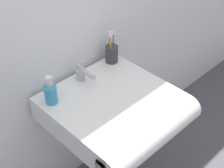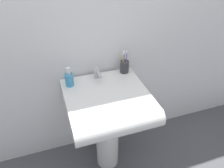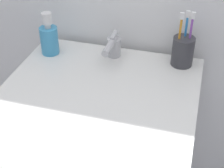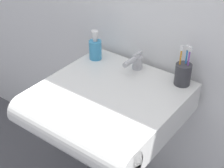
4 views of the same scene
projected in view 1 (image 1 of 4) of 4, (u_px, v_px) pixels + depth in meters
name	position (u px, v px, depth m)	size (l,w,h in m)	color
sink_pedestal	(111.00, 158.00, 1.86)	(0.18, 0.18, 0.61)	white
sink_basin	(118.00, 112.00, 1.61)	(0.56, 0.58, 0.13)	white
faucet	(82.00, 74.00, 1.67)	(0.04, 0.13, 0.08)	#B7B7BC
toothbrush_cup	(112.00, 53.00, 1.80)	(0.07, 0.07, 0.18)	#38383D
soap_bottle	(51.00, 93.00, 1.54)	(0.06, 0.06, 0.14)	#3F99CC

